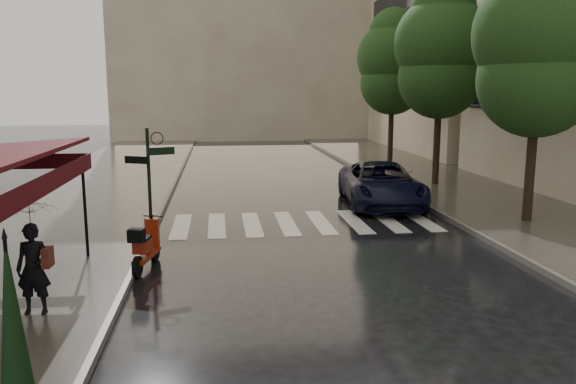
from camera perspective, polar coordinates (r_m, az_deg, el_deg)
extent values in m
plane|color=black|center=(11.16, -9.10, -10.57)|extent=(120.00, 120.00, 0.00)
cube|color=#38332D|center=(23.30, -19.24, 0.01)|extent=(6.00, 60.00, 0.12)
cube|color=#38332D|center=(24.79, 16.30, 0.75)|extent=(5.50, 60.00, 0.12)
cube|color=#595651|center=(22.85, -11.75, 0.21)|extent=(0.12, 60.00, 0.16)
cube|color=#595651|center=(23.82, 10.11, 0.67)|extent=(0.12, 60.00, 0.16)
cube|color=silver|center=(16.94, -10.80, -3.42)|extent=(0.50, 3.20, 0.01)
cube|color=silver|center=(16.90, -7.24, -3.35)|extent=(0.50, 3.20, 0.01)
cube|color=silver|center=(16.93, -3.68, -3.27)|extent=(0.50, 3.20, 0.01)
cube|color=silver|center=(17.02, -0.15, -3.18)|extent=(0.50, 3.20, 0.01)
cube|color=silver|center=(17.17, 3.34, -3.07)|extent=(0.50, 3.20, 0.01)
cube|color=silver|center=(17.39, 6.75, -2.96)|extent=(0.50, 3.20, 0.01)
cube|color=silver|center=(17.67, 10.06, -2.84)|extent=(0.50, 3.20, 0.01)
cube|color=silver|center=(18.00, 13.26, -2.71)|extent=(0.50, 3.20, 0.01)
cube|color=#4A0A11|center=(10.50, -23.44, 0.68)|extent=(0.04, 7.00, 0.35)
cylinder|color=black|center=(13.80, -19.93, -1.46)|extent=(0.07, 0.07, 2.35)
cylinder|color=black|center=(13.75, -13.87, -0.10)|extent=(0.08, 0.08, 3.10)
cube|color=black|center=(13.58, -12.79, 4.08)|extent=(0.62, 0.26, 0.18)
cube|color=black|center=(13.67, -15.18, 3.17)|extent=(0.56, 0.29, 0.18)
cube|color=gray|center=(40.18, 17.35, 17.30)|extent=(8.00, 16.00, 18.50)
cube|color=gray|center=(48.89, -4.22, 17.23)|extent=(22.00, 6.00, 20.00)
cylinder|color=black|center=(18.03, 23.52, 3.96)|extent=(0.28, 0.28, 4.26)
sphere|color=#1B3312|center=(17.95, 23.98, 10.48)|extent=(3.40, 3.40, 3.40)
sphere|color=#1B3312|center=(18.03, 24.29, 14.57)|extent=(3.80, 3.80, 3.80)
cylinder|color=black|center=(24.25, 14.94, 6.09)|extent=(0.28, 0.28, 4.48)
sphere|color=#1B3312|center=(24.21, 15.17, 11.19)|extent=(3.40, 3.40, 3.40)
sphere|color=#1B3312|center=(24.28, 15.32, 14.40)|extent=(3.80, 3.80, 3.80)
sphere|color=#1B3312|center=(24.41, 15.47, 17.39)|extent=(2.60, 2.60, 2.60)
cylinder|color=black|center=(30.90, 10.42, 6.95)|extent=(0.28, 0.28, 4.37)
sphere|color=#1B3312|center=(30.86, 10.55, 10.86)|extent=(3.40, 3.40, 3.40)
sphere|color=#1B3312|center=(30.91, 10.63, 13.31)|extent=(3.80, 3.80, 3.80)
sphere|color=#1B3312|center=(31.01, 10.71, 15.61)|extent=(2.60, 2.60, 2.60)
imported|color=black|center=(10.69, -24.43, -7.13)|extent=(0.60, 0.41, 1.59)
imported|color=black|center=(10.42, -24.90, -0.88)|extent=(0.99, 1.01, 0.87)
cube|color=#531F16|center=(10.55, -23.23, -6.11)|extent=(0.14, 0.30, 0.34)
cylinder|color=black|center=(12.51, -15.05, -7.37)|extent=(0.19, 0.48, 0.47)
cylinder|color=black|center=(13.62, -13.35, -5.87)|extent=(0.19, 0.48, 0.47)
cube|color=maroon|center=(13.06, -14.15, -6.23)|extent=(0.52, 1.30, 0.10)
cube|color=maroon|center=(12.76, -14.55, -5.27)|extent=(0.39, 0.58, 0.27)
cube|color=maroon|center=(13.37, -13.62, -4.18)|extent=(0.33, 0.18, 0.73)
cylinder|color=black|center=(13.36, -13.57, -2.37)|extent=(0.45, 0.12, 0.04)
cube|color=black|center=(12.35, -15.15, -4.26)|extent=(0.36, 0.35, 0.27)
imported|color=black|center=(19.94, 9.44, 0.81)|extent=(2.95, 5.56, 1.49)
cylinder|color=black|center=(6.62, -26.03, -14.01)|extent=(0.04, 0.04, 2.32)
cone|color=black|center=(6.57, -26.11, -13.09)|extent=(0.43, 0.43, 2.20)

